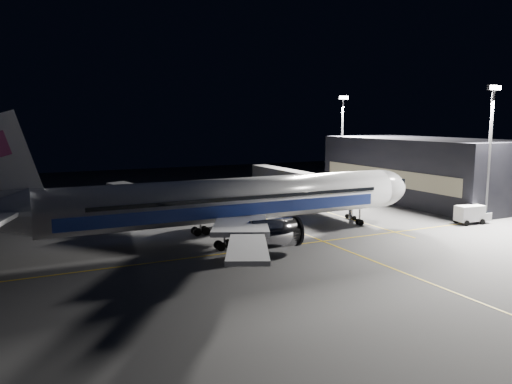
{
  "coord_description": "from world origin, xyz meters",
  "views": [
    {
      "loc": [
        -25.31,
        -58.7,
        15.6
      ],
      "look_at": [
        3.56,
        0.51,
        6.0
      ],
      "focal_mm": 35.0,
      "sensor_mm": 36.0,
      "label": 1
    }
  ],
  "objects": [
    {
      "name": "ground",
      "position": [
        0.0,
        0.0,
        0.0
      ],
      "size": [
        200.0,
        200.0,
        0.0
      ],
      "primitive_type": "plane",
      "color": "#4C4C4F",
      "rests_on": "ground"
    },
    {
      "name": "guide_line_main",
      "position": [
        10.0,
        0.0,
        0.01
      ],
      "size": [
        0.25,
        80.0,
        0.01
      ],
      "primitive_type": "cube",
      "color": "gold",
      "rests_on": "ground"
    },
    {
      "name": "guide_line_cross",
      "position": [
        0.0,
        -6.0,
        0.01
      ],
      "size": [
        70.0,
        0.25,
        0.01
      ],
      "primitive_type": "cube",
      "color": "gold",
      "rests_on": "ground"
    },
    {
      "name": "guide_line_side",
      "position": [
        22.0,
        10.0,
        0.01
      ],
      "size": [
        0.25,
        40.0,
        0.01
      ],
      "primitive_type": "cube",
      "color": "gold",
      "rests_on": "ground"
    },
    {
      "name": "airliner",
      "position": [
        -1.08,
        0.0,
        5.16
      ],
      "size": [
        61.48,
        54.22,
        16.64
      ],
      "color": "silver",
      "rests_on": "ground"
    },
    {
      "name": "terminal",
      "position": [
        45.98,
        14.0,
        6.0
      ],
      "size": [
        18.12,
        40.0,
        12.0
      ],
      "color": "black",
      "rests_on": "ground"
    },
    {
      "name": "jet_bridge",
      "position": [
        22.0,
        18.06,
        4.58
      ],
      "size": [
        3.6,
        34.4,
        6.3
      ],
      "color": "#B2B2B7",
      "rests_on": "ground"
    },
    {
      "name": "floodlight_mast_north",
      "position": [
        40.0,
        31.99,
        12.37
      ],
      "size": [
        2.4,
        0.68,
        20.7
      ],
      "color": "#59595E",
      "rests_on": "ground"
    },
    {
      "name": "floodlight_mast_south",
      "position": [
        40.0,
        -6.01,
        12.37
      ],
      "size": [
        2.4,
        0.67,
        20.7
      ],
      "color": "#59595E",
      "rests_on": "ground"
    },
    {
      "name": "service_truck",
      "position": [
        36.45,
        -6.57,
        1.5
      ],
      "size": [
        5.66,
        2.84,
        2.79
      ],
      "rotation": [
        0.0,
        0.0,
        -0.1
      ],
      "color": "silver",
      "rests_on": "ground"
    },
    {
      "name": "baggage_tug",
      "position": [
        -10.56,
        17.06,
        0.77
      ],
      "size": [
        2.73,
        2.43,
        1.67
      ],
      "rotation": [
        0.0,
        0.0,
        0.31
      ],
      "color": "black",
      "rests_on": "ground"
    },
    {
      "name": "safety_cone_a",
      "position": [
        6.0,
        7.46,
        0.3
      ],
      "size": [
        0.4,
        0.4,
        0.59
      ],
      "primitive_type": "cone",
      "color": "#DE6209",
      "rests_on": "ground"
    },
    {
      "name": "safety_cone_b",
      "position": [
        0.24,
        4.51,
        0.27
      ],
      "size": [
        0.36,
        0.36,
        0.55
      ],
      "primitive_type": "cone",
      "color": "#DE6209",
      "rests_on": "ground"
    },
    {
      "name": "safety_cone_c",
      "position": [
        5.83,
        9.85,
        0.34
      ],
      "size": [
        0.45,
        0.45,
        0.67
      ],
      "primitive_type": "cone",
      "color": "#DE6209",
      "rests_on": "ground"
    }
  ]
}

